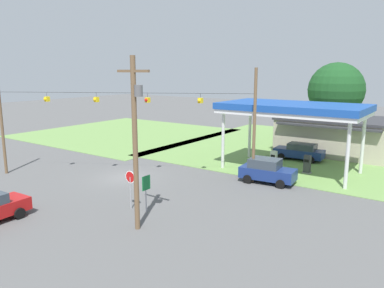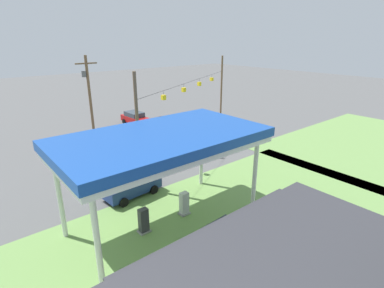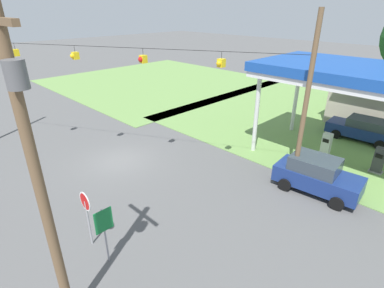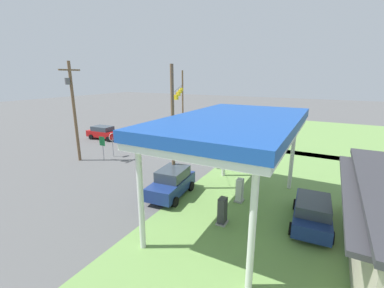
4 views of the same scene
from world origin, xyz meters
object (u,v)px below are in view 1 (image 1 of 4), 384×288
object	(u,v)px
route_sign	(146,187)
utility_pole_main	(136,136)
fuel_pump_far	(307,165)
car_at_pumps_front	(267,171)
fuel_pump_near	(274,160)
tree_behind_station	(336,90)
car_at_pumps_rear	(300,151)
gas_station_canopy	(293,109)
gas_station_store	(336,135)
stop_sign_roadside	(130,181)

from	to	relation	value
route_sign	utility_pole_main	bearing A→B (deg)	-59.30
fuel_pump_far	car_at_pumps_front	world-z (taller)	car_at_pumps_front
fuel_pump_near	route_sign	world-z (taller)	route_sign
route_sign	tree_behind_station	size ratio (longest dim) A/B	0.25
car_at_pumps_front	car_at_pumps_rear	bearing A→B (deg)	87.99
gas_station_canopy	fuel_pump_far	world-z (taller)	gas_station_canopy
gas_station_canopy	gas_station_store	xyz separation A→B (m)	(1.25, 9.98, -3.52)
fuel_pump_near	utility_pole_main	distance (m)	17.42
gas_station_store	car_at_pumps_front	xyz separation A→B (m)	(-1.42, -14.45, -0.94)
fuel_pump_far	route_sign	distance (m)	15.63
car_at_pumps_rear	fuel_pump_near	bearing A→B (deg)	76.34
car_at_pumps_front	tree_behind_station	xyz separation A→B (m)	(-0.58, 20.90, 5.36)
car_at_pumps_rear	stop_sign_roadside	bearing A→B (deg)	74.52
fuel_pump_far	fuel_pump_near	bearing A→B (deg)	180.00
gas_station_store	stop_sign_roadside	size ratio (longest dim) A/B	4.57
gas_station_store	utility_pole_main	world-z (taller)	utility_pole_main
fuel_pump_far	tree_behind_station	size ratio (longest dim) A/B	0.17
fuel_pump_near	car_at_pumps_front	xyz separation A→B (m)	(1.36, -4.46, 0.22)
route_sign	tree_behind_station	distance (m)	31.65
fuel_pump_near	tree_behind_station	xyz separation A→B (m)	(0.77, 16.44, 5.58)
car_at_pumps_front	tree_behind_station	distance (m)	21.59
fuel_pump_far	stop_sign_roadside	xyz separation A→B (m)	(-6.44, -14.75, 1.05)
fuel_pump_near	car_at_pumps_front	world-z (taller)	car_at_pumps_front
car_at_pumps_rear	utility_pole_main	bearing A→B (deg)	82.42
gas_station_canopy	fuel_pump_near	xyz separation A→B (m)	(-1.53, -0.00, -4.68)
utility_pole_main	route_sign	bearing A→B (deg)	120.70
gas_station_canopy	utility_pole_main	world-z (taller)	utility_pole_main
car_at_pumps_front	route_sign	size ratio (longest dim) A/B	1.83
gas_station_canopy	car_at_pumps_rear	size ratio (longest dim) A/B	2.51
stop_sign_roadside	utility_pole_main	world-z (taller)	utility_pole_main
car_at_pumps_front	route_sign	xyz separation A→B (m)	(-3.40, -10.28, 0.73)
fuel_pump_near	route_sign	size ratio (longest dim) A/B	0.67
stop_sign_roadside	tree_behind_station	distance (m)	31.79
car_at_pumps_rear	fuel_pump_far	bearing A→B (deg)	113.51
route_sign	car_at_pumps_rear	bearing A→B (deg)	81.50
gas_station_canopy	fuel_pump_near	world-z (taller)	gas_station_canopy
stop_sign_roadside	utility_pole_main	size ratio (longest dim) A/B	0.26
stop_sign_roadside	car_at_pumps_front	bearing A→B (deg)	-114.69
fuel_pump_far	stop_sign_roadside	world-z (taller)	stop_sign_roadside
car_at_pumps_rear	stop_sign_roadside	size ratio (longest dim) A/B	1.91
car_at_pumps_rear	route_sign	world-z (taller)	route_sign
fuel_pump_far	route_sign	size ratio (longest dim) A/B	0.67
stop_sign_roadside	route_sign	bearing A→B (deg)	-179.64
gas_station_store	fuel_pump_far	world-z (taller)	gas_station_store
gas_station_store	route_sign	bearing A→B (deg)	-101.03
route_sign	utility_pole_main	world-z (taller)	utility_pole_main
fuel_pump_near	utility_pole_main	world-z (taller)	utility_pole_main
gas_station_store	stop_sign_roadside	bearing A→B (deg)	-103.97
gas_station_canopy	fuel_pump_far	distance (m)	4.92
gas_station_canopy	gas_station_store	bearing A→B (deg)	82.89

